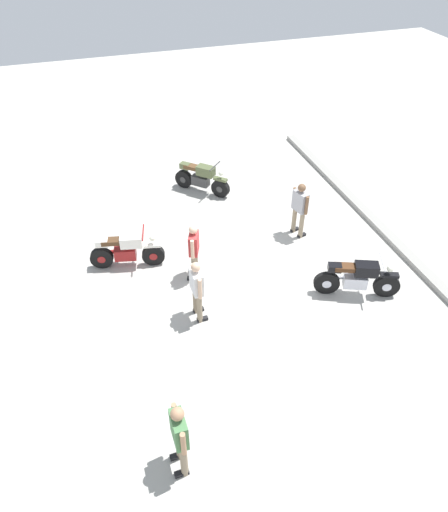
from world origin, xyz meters
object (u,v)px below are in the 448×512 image
motorcycle_olive_vintage (202,178)px  person_in_red_shirt (194,249)px  motorcycle_cream_vintage (126,251)px  person_in_gray_shirt (300,207)px  motorcycle_black_cruiser (357,278)px  person_in_green_shirt (179,435)px  person_in_white_shirt (197,287)px

motorcycle_olive_vintage → person_in_red_shirt: size_ratio=0.95×
motorcycle_cream_vintage → person_in_gray_shirt: size_ratio=1.17×
person_in_red_shirt → motorcycle_black_cruiser: bearing=174.4°
motorcycle_olive_vintage → person_in_green_shirt: bearing=-63.5°
motorcycle_olive_vintage → person_in_gray_shirt: bearing=-13.4°
motorcycle_black_cruiser → person_in_gray_shirt: 2.79m
motorcycle_cream_vintage → person_in_white_shirt: (2.39, 1.27, 0.44)m
motorcycle_cream_vintage → motorcycle_black_cruiser: motorcycle_black_cruiser is taller
person_in_gray_shirt → person_in_red_shirt: size_ratio=1.05×
motorcycle_cream_vintage → person_in_red_shirt: (0.97, 1.58, 0.40)m
motorcycle_cream_vintage → person_in_green_shirt: (5.82, 0.03, 0.48)m
person_in_gray_shirt → person_in_white_shirt: person_in_gray_shirt is taller
motorcycle_cream_vintage → motorcycle_olive_vintage: bearing=58.9°
person_in_red_shirt → person_in_white_shirt: 1.46m
motorcycle_cream_vintage → person_in_white_shirt: size_ratio=1.19×
motorcycle_olive_vintage → person_in_white_shirt: (5.42, -1.64, 0.44)m
person_in_gray_shirt → person_in_red_shirt: 3.40m
motorcycle_cream_vintage → person_in_white_shirt: person_in_white_shirt is taller
motorcycle_olive_vintage → motorcycle_cream_vintage: bearing=-89.3°
motorcycle_cream_vintage → motorcycle_olive_vintage: same height
motorcycle_cream_vintage → person_in_gray_shirt: bearing=11.5°
person_in_red_shirt → motorcycle_olive_vintage: bearing=-86.3°
motorcycle_cream_vintage → motorcycle_black_cruiser: 5.90m
person_in_gray_shirt → person_in_red_shirt: bearing=-179.2°
motorcycle_black_cruiser → person_in_red_shirt: bearing=174.8°
motorcycle_black_cruiser → motorcycle_olive_vintage: bearing=133.5°
person_in_white_shirt → person_in_gray_shirt: bearing=31.1°
motorcycle_black_cruiser → person_in_gray_shirt: bearing=118.8°
motorcycle_black_cruiser → person_in_gray_shirt: (-2.74, -0.31, 0.43)m
motorcycle_black_cruiser → person_in_gray_shirt: person_in_gray_shirt is taller
person_in_green_shirt → motorcycle_olive_vintage: bearing=-108.7°
motorcycle_olive_vintage → motorcycle_black_cruiser: 6.30m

